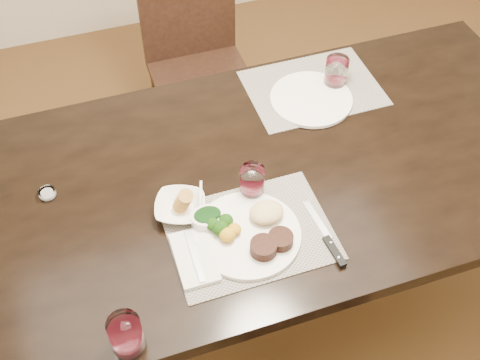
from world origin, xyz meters
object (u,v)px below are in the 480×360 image
object	(u,v)px
dinner_plate	(253,232)
cracker_bowl	(180,207)
chair_far	(196,56)
wine_glass_near	(252,183)
steak_knife	(330,243)
far_plate	(311,99)

from	to	relation	value
dinner_plate	cracker_bowl	size ratio (longest dim) A/B	1.60
cracker_bowl	dinner_plate	bearing A→B (deg)	-41.15
chair_far	wine_glass_near	world-z (taller)	chair_far
dinner_plate	cracker_bowl	world-z (taller)	cracker_bowl
steak_knife	cracker_bowl	bearing A→B (deg)	141.51
wine_glass_near	far_plate	world-z (taller)	wine_glass_near
dinner_plate	steak_knife	size ratio (longest dim) A/B	1.23
steak_knife	cracker_bowl	size ratio (longest dim) A/B	1.30
steak_knife	wine_glass_near	xyz separation A→B (m)	(-0.15, 0.25, 0.04)
chair_far	steak_knife	size ratio (longest dim) A/B	3.63
chair_far	cracker_bowl	xyz separation A→B (m)	(-0.32, -1.01, 0.27)
dinner_plate	far_plate	size ratio (longest dim) A/B	1.07
steak_knife	far_plate	world-z (taller)	same
dinner_plate	wine_glass_near	distance (m)	0.16
chair_far	cracker_bowl	distance (m)	1.09
chair_far	steak_knife	bearing A→B (deg)	-87.90
chair_far	cracker_bowl	size ratio (longest dim) A/B	4.73
steak_knife	cracker_bowl	xyz separation A→B (m)	(-0.37, 0.25, 0.01)
cracker_bowl	far_plate	distance (m)	0.64
chair_far	cracker_bowl	bearing A→B (deg)	-107.73
dinner_plate	far_plate	xyz separation A→B (m)	(0.38, 0.48, -0.01)
dinner_plate	far_plate	world-z (taller)	dinner_plate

